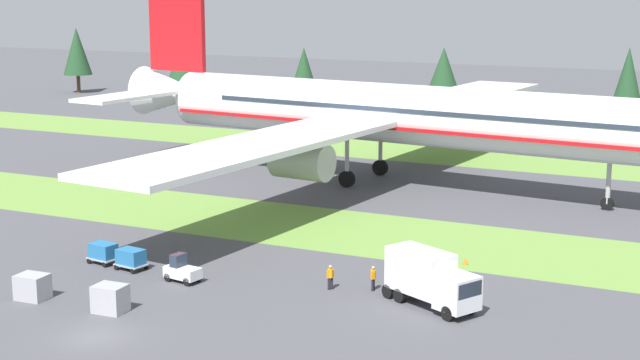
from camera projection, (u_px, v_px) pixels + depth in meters
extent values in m
plane|color=#47474C|center=(96.00, 337.00, 57.11)|extent=(400.00, 400.00, 0.00)
cube|color=olive|center=(315.00, 227.00, 83.06)|extent=(320.00, 13.59, 0.01)
cube|color=olive|center=(457.00, 155.00, 117.57)|extent=(320.00, 13.59, 0.01)
cylinder|color=silver|center=(402.00, 114.00, 98.71)|extent=(55.16, 11.32, 6.11)
cone|color=silver|center=(174.00, 93.00, 113.99)|extent=(9.87, 6.67, 5.80)
cube|color=red|center=(402.00, 124.00, 98.92)|extent=(53.84, 11.31, 0.36)
cube|color=#283342|center=(432.00, 109.00, 96.84)|extent=(48.51, 10.74, 0.44)
cube|color=silver|center=(456.00, 97.00, 118.46)|extent=(12.16, 37.43, 0.55)
cylinder|color=#A3A3A8|center=(447.00, 120.00, 113.58)|extent=(5.65, 3.86, 3.36)
cube|color=silver|center=(254.00, 147.00, 82.61)|extent=(12.16, 37.43, 0.55)
cylinder|color=#A3A3A8|center=(302.00, 161.00, 86.96)|extent=(5.65, 3.86, 3.36)
cube|color=silver|center=(222.00, 83.00, 120.68)|extent=(6.12, 13.78, 0.38)
cube|color=silver|center=(129.00, 96.00, 106.44)|extent=(6.12, 13.78, 0.38)
cube|color=red|center=(177.00, 26.00, 112.09)|extent=(7.85, 1.40, 10.39)
cylinder|color=#A3A3A8|center=(609.00, 172.00, 88.55)|extent=(0.44, 0.44, 5.97)
cylinder|color=black|center=(607.00, 204.00, 89.15)|extent=(1.23, 0.53, 1.20)
cylinder|color=#A3A3A8|center=(381.00, 142.00, 104.74)|extent=(0.44, 0.44, 5.72)
cylinder|color=black|center=(380.00, 168.00, 105.32)|extent=(1.75, 0.75, 1.70)
cylinder|color=#A3A3A8|center=(347.00, 152.00, 98.62)|extent=(0.44, 0.44, 5.72)
cylinder|color=black|center=(347.00, 179.00, 99.19)|extent=(1.75, 0.75, 1.70)
cube|color=silver|center=(183.00, 272.00, 67.62)|extent=(2.77, 1.67, 0.77)
cube|color=#283342|center=(178.00, 260.00, 67.67)|extent=(0.86, 1.18, 0.90)
cylinder|color=black|center=(198.00, 278.00, 67.64)|extent=(0.62, 0.29, 0.60)
cylinder|color=black|center=(187.00, 282.00, 66.75)|extent=(0.62, 0.29, 0.60)
cylinder|color=black|center=(179.00, 274.00, 68.65)|extent=(0.62, 0.29, 0.60)
cylinder|color=black|center=(168.00, 277.00, 67.76)|extent=(0.62, 0.29, 0.60)
cube|color=#A3A3A8|center=(131.00, 264.00, 70.52)|extent=(2.40, 1.81, 0.10)
cube|color=#23669E|center=(131.00, 257.00, 70.40)|extent=(2.11, 1.60, 1.10)
cylinder|color=black|center=(146.00, 267.00, 70.65)|extent=(0.41, 0.18, 0.40)
cylinder|color=black|center=(133.00, 271.00, 69.53)|extent=(0.41, 0.18, 0.40)
cylinder|color=black|center=(130.00, 263.00, 71.58)|extent=(0.41, 0.18, 0.40)
cylinder|color=black|center=(116.00, 267.00, 70.46)|extent=(0.41, 0.18, 0.40)
cube|color=#A3A3A8|center=(104.00, 258.00, 72.13)|extent=(2.40, 1.81, 0.10)
cube|color=#23669E|center=(103.00, 250.00, 72.01)|extent=(2.11, 1.60, 1.10)
cylinder|color=black|center=(118.00, 260.00, 72.26)|extent=(0.41, 0.18, 0.40)
cylinder|color=black|center=(105.00, 265.00, 71.15)|extent=(0.41, 0.18, 0.40)
cylinder|color=black|center=(103.00, 257.00, 73.19)|extent=(0.41, 0.18, 0.40)
cylinder|color=black|center=(89.00, 261.00, 72.08)|extent=(0.41, 0.18, 0.40)
cube|color=silver|center=(457.00, 292.00, 60.36)|extent=(2.99, 3.04, 2.20)
cube|color=#283342|center=(470.00, 290.00, 59.45)|extent=(0.99, 1.89, 0.97)
cube|color=silver|center=(420.00, 271.00, 62.84)|extent=(5.05, 4.05, 2.80)
cylinder|color=black|center=(470.00, 307.00, 61.01)|extent=(0.99, 0.69, 0.96)
cylinder|color=black|center=(448.00, 313.00, 59.81)|extent=(0.99, 0.69, 0.96)
cylinder|color=black|center=(421.00, 290.00, 64.48)|extent=(0.99, 0.69, 0.96)
cylinder|color=black|center=(399.00, 295.00, 63.28)|extent=(0.99, 0.69, 0.96)
cylinder|color=black|center=(410.00, 285.00, 65.35)|extent=(0.99, 0.69, 0.96)
cylinder|color=black|center=(388.00, 291.00, 64.15)|extent=(0.99, 0.69, 0.96)
cylinder|color=black|center=(329.00, 284.00, 65.91)|extent=(0.18, 0.18, 0.85)
cylinder|color=black|center=(332.00, 283.00, 66.01)|extent=(0.18, 0.18, 0.85)
cylinder|color=orange|center=(330.00, 273.00, 65.81)|extent=(0.36, 0.36, 0.62)
sphere|color=tan|center=(330.00, 267.00, 65.72)|extent=(0.24, 0.24, 0.24)
cylinder|color=orange|center=(327.00, 274.00, 65.71)|extent=(0.10, 0.10, 0.58)
cylinder|color=orange|center=(333.00, 273.00, 65.92)|extent=(0.10, 0.10, 0.58)
cylinder|color=black|center=(373.00, 285.00, 65.62)|extent=(0.18, 0.18, 0.85)
cylinder|color=black|center=(374.00, 284.00, 65.83)|extent=(0.18, 0.18, 0.85)
cylinder|color=orange|center=(373.00, 274.00, 65.58)|extent=(0.36, 0.36, 0.62)
sphere|color=tan|center=(373.00, 268.00, 65.49)|extent=(0.24, 0.24, 0.24)
cylinder|color=orange|center=(372.00, 276.00, 65.37)|extent=(0.10, 0.10, 0.58)
cylinder|color=orange|center=(374.00, 274.00, 65.80)|extent=(0.10, 0.10, 0.58)
cube|color=#A3A3A8|center=(32.00, 287.00, 63.88)|extent=(2.09, 1.71, 1.68)
cube|color=#A3A3A8|center=(110.00, 299.00, 61.35)|extent=(2.08, 1.71, 1.78)
cone|color=orange|center=(396.00, 256.00, 73.39)|extent=(0.44, 0.44, 0.46)
cone|color=orange|center=(466.00, 261.00, 71.74)|extent=(0.44, 0.44, 0.56)
cylinder|color=#4C3823|center=(79.00, 84.00, 185.22)|extent=(0.70, 0.70, 3.47)
cone|color=#1E4223|center=(77.00, 51.00, 183.98)|extent=(5.43, 5.43, 8.98)
cylinder|color=#4C3823|center=(185.00, 89.00, 177.68)|extent=(0.70, 0.70, 3.04)
cone|color=#1E4223|center=(184.00, 58.00, 176.54)|extent=(6.32, 6.32, 8.38)
cylinder|color=#4C3823|center=(304.00, 97.00, 167.10)|extent=(0.70, 0.70, 2.54)
cone|color=#1E4223|center=(304.00, 69.00, 166.11)|extent=(4.51, 4.51, 7.34)
cylinder|color=#4C3823|center=(443.00, 105.00, 155.39)|extent=(0.70, 0.70, 2.89)
cone|color=#1E4223|center=(444.00, 72.00, 154.32)|extent=(5.58, 5.58, 7.76)
cylinder|color=#4C3823|center=(626.00, 112.00, 144.51)|extent=(0.70, 0.70, 3.30)
cone|color=#1E4223|center=(628.00, 74.00, 143.37)|extent=(4.17, 4.17, 8.12)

